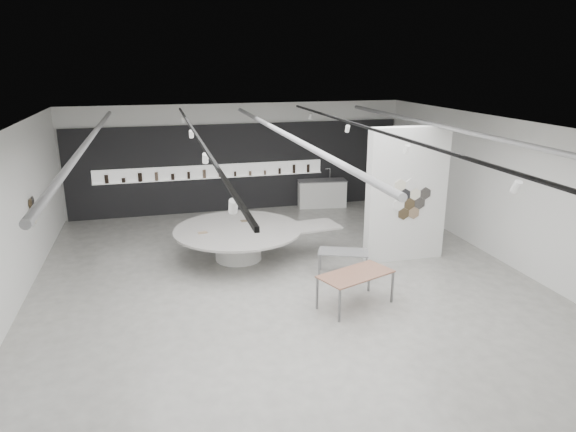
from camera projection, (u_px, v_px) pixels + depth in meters
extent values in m
cube|color=#A4A29B|center=(288.00, 286.00, 12.36)|extent=(12.00, 14.00, 0.01)
cube|color=silver|center=(289.00, 128.00, 11.25)|extent=(12.00, 14.00, 0.01)
cube|color=white|center=(239.00, 157.00, 18.29)|extent=(12.00, 0.01, 3.80)
cube|color=white|center=(459.00, 394.00, 5.32)|extent=(12.00, 0.01, 3.80)
cube|color=white|center=(513.00, 194.00, 13.25)|extent=(0.01, 14.00, 3.80)
cube|color=white|center=(1.00, 232.00, 10.36)|extent=(0.01, 14.00, 3.80)
cylinder|color=#939396|center=(89.00, 140.00, 10.76)|extent=(0.12, 12.00, 0.12)
cylinder|color=#939396|center=(283.00, 133.00, 11.77)|extent=(0.12, 12.00, 0.12)
cylinder|color=#939396|center=(446.00, 127.00, 12.78)|extent=(0.12, 12.00, 0.12)
cube|color=black|center=(197.00, 136.00, 10.80)|extent=(0.05, 13.00, 0.06)
cylinder|color=white|center=(233.00, 206.00, 6.22)|extent=(0.11, 0.18, 0.21)
cylinder|color=white|center=(205.00, 158.00, 9.28)|extent=(0.11, 0.18, 0.21)
cylinder|color=white|center=(191.00, 134.00, 12.33)|extent=(0.11, 0.18, 0.21)
cylinder|color=white|center=(183.00, 119.00, 15.39)|extent=(0.11, 0.18, 0.21)
cube|color=black|center=(373.00, 129.00, 11.76)|extent=(0.05, 13.00, 0.06)
cylinder|color=white|center=(516.00, 187.00, 7.19)|extent=(0.11, 0.18, 0.21)
cylinder|color=white|center=(407.00, 149.00, 10.24)|extent=(0.11, 0.18, 0.21)
cylinder|color=white|center=(347.00, 129.00, 13.30)|extent=(0.11, 0.18, 0.21)
cylinder|color=white|center=(310.00, 116.00, 16.35)|extent=(0.11, 0.18, 0.21)
cylinder|color=white|center=(33.00, 222.00, 12.84)|extent=(0.03, 0.28, 0.28)
cylinder|color=white|center=(35.00, 219.00, 13.08)|extent=(0.03, 0.28, 0.28)
cylinder|color=black|center=(33.00, 211.00, 12.90)|extent=(0.03, 0.28, 0.28)
cylinder|color=#8C7256|center=(31.00, 214.00, 12.66)|extent=(0.03, 0.28, 0.28)
cylinder|color=#4A3B25|center=(30.00, 204.00, 12.71)|extent=(0.03, 0.28, 0.28)
cylinder|color=black|center=(33.00, 201.00, 12.95)|extent=(0.03, 0.28, 0.28)
cube|color=black|center=(240.00, 167.00, 18.33)|extent=(11.80, 0.10, 3.10)
cube|color=white|center=(212.00, 171.00, 18.05)|extent=(8.00, 0.06, 0.46)
cube|color=white|center=(212.00, 178.00, 18.06)|extent=(8.00, 0.18, 0.02)
cylinder|color=black|center=(106.00, 179.00, 17.16)|extent=(0.13, 0.13, 0.29)
cylinder|color=black|center=(124.00, 180.00, 17.31)|extent=(0.13, 0.13, 0.15)
cylinder|color=black|center=(140.00, 177.00, 17.42)|extent=(0.14, 0.14, 0.30)
cylinder|color=brown|center=(156.00, 176.00, 17.55)|extent=(0.12, 0.12, 0.29)
cylinder|color=black|center=(173.00, 177.00, 17.70)|extent=(0.12, 0.12, 0.21)
cylinder|color=black|center=(189.00, 175.00, 17.82)|extent=(0.10, 0.10, 0.25)
cylinder|color=brown|center=(204.00, 174.00, 17.95)|extent=(0.12, 0.12, 0.30)
cylinder|color=brown|center=(220.00, 173.00, 18.07)|extent=(0.10, 0.10, 0.31)
cylinder|color=black|center=(235.00, 174.00, 18.23)|extent=(0.09, 0.09, 0.17)
cylinder|color=brown|center=(250.00, 173.00, 18.36)|extent=(0.10, 0.10, 0.16)
cylinder|color=brown|center=(265.00, 173.00, 18.49)|extent=(0.09, 0.09, 0.15)
cylinder|color=black|center=(280.00, 171.00, 18.61)|extent=(0.09, 0.09, 0.21)
cylinder|color=black|center=(294.00, 169.00, 18.73)|extent=(0.11, 0.11, 0.31)
cylinder|color=black|center=(308.00, 168.00, 18.86)|extent=(0.11, 0.11, 0.29)
cube|color=white|center=(406.00, 195.00, 13.60)|extent=(2.20, 0.35, 3.60)
cylinder|color=#4A3B25|center=(409.00, 204.00, 13.49)|extent=(0.34, 0.03, 0.34)
cylinder|color=black|center=(420.00, 203.00, 13.56)|extent=(0.34, 0.03, 0.34)
cylinder|color=white|center=(399.00, 205.00, 13.41)|extent=(0.34, 0.03, 0.34)
cylinder|color=white|center=(415.00, 194.00, 13.45)|extent=(0.34, 0.03, 0.34)
cylinder|color=black|center=(405.00, 195.00, 13.37)|extent=(0.34, 0.03, 0.34)
cylinder|color=#8C7256|center=(414.00, 213.00, 13.60)|extent=(0.34, 0.03, 0.34)
cylinder|color=#4A3B25|center=(403.00, 214.00, 13.52)|extent=(0.34, 0.03, 0.34)
cylinder|color=black|center=(425.00, 193.00, 13.52)|extent=(0.34, 0.03, 0.34)
cylinder|color=white|center=(411.00, 185.00, 13.34)|extent=(0.34, 0.03, 0.34)
cylinder|color=white|center=(400.00, 185.00, 13.26)|extent=(0.34, 0.03, 0.34)
cylinder|color=white|center=(238.00, 245.00, 13.96)|extent=(1.40, 1.40, 0.82)
cylinder|color=#A39F9A|center=(238.00, 229.00, 13.83)|extent=(3.89, 3.89, 0.06)
cube|color=#A39F9A|center=(310.00, 226.00, 14.10)|extent=(1.65, 1.15, 0.05)
cube|color=#8C7256|center=(203.00, 233.00, 13.47)|extent=(0.26, 0.20, 0.01)
cube|color=#4A3B25|center=(245.00, 221.00, 14.47)|extent=(0.26, 0.20, 0.01)
cube|color=#8A5B47|center=(356.00, 274.00, 11.18)|extent=(1.83, 1.36, 0.03)
cube|color=slate|center=(340.00, 306.00, 10.57)|extent=(0.05, 0.05, 0.74)
cube|color=slate|center=(317.00, 293.00, 11.14)|extent=(0.05, 0.05, 0.74)
cube|color=slate|center=(392.00, 287.00, 11.44)|extent=(0.05, 0.05, 0.74)
cube|color=slate|center=(369.00, 276.00, 12.01)|extent=(0.05, 0.05, 0.74)
cube|color=slate|center=(343.00, 252.00, 12.84)|extent=(1.38, 1.05, 0.03)
cube|color=slate|center=(319.00, 266.00, 12.75)|extent=(0.05, 0.05, 0.61)
cube|color=slate|center=(321.00, 258.00, 13.27)|extent=(0.05, 0.05, 0.61)
cube|color=slate|center=(366.00, 269.00, 12.59)|extent=(0.05, 0.05, 0.61)
cube|color=slate|center=(366.00, 261.00, 13.11)|extent=(0.05, 0.05, 0.61)
cube|color=white|center=(322.00, 194.00, 18.99)|extent=(1.80, 0.86, 0.98)
cube|color=slate|center=(322.00, 180.00, 18.85)|extent=(1.85, 0.91, 0.03)
cylinder|color=silver|center=(330.00, 174.00, 18.98)|extent=(0.03, 0.03, 0.39)
cylinder|color=silver|center=(328.00, 169.00, 18.92)|extent=(0.18, 0.05, 0.03)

